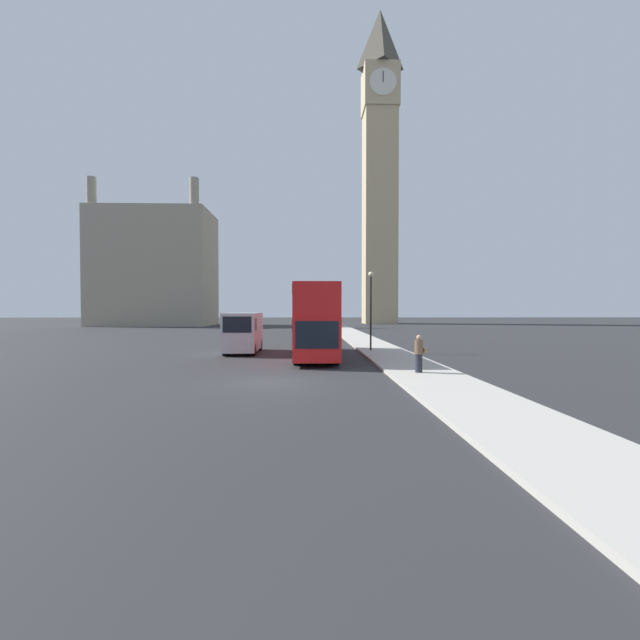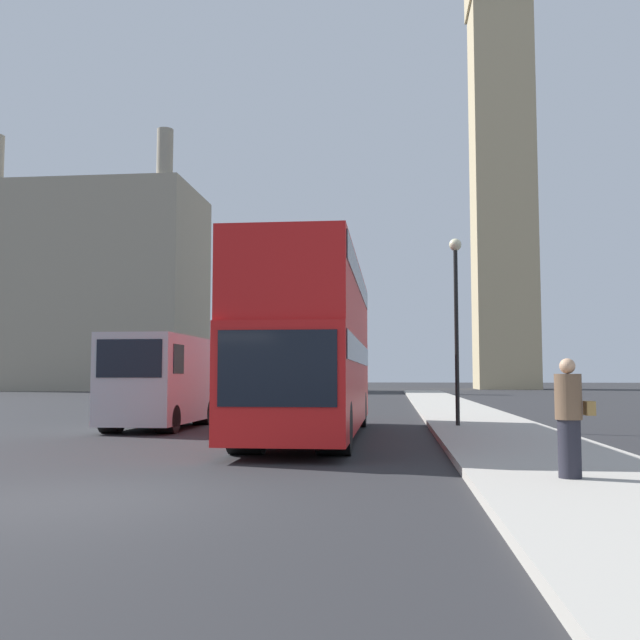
% 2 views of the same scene
% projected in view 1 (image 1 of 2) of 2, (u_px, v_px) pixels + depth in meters
% --- Properties ---
extents(ground_plane, '(300.00, 300.00, 0.00)m').
position_uv_depth(ground_plane, '(273.00, 382.00, 17.52)').
color(ground_plane, '#28282B').
extents(sidewalk_strip, '(3.33, 120.00, 0.15)m').
position_uv_depth(sidewalk_strip, '(434.00, 379.00, 17.70)').
color(sidewalk_strip, '#ADA89E').
rests_on(sidewalk_strip, ground_plane).
extents(clock_tower, '(7.39, 7.56, 67.41)m').
position_uv_depth(clock_tower, '(380.00, 164.00, 92.24)').
color(clock_tower, tan).
rests_on(clock_tower, ground_plane).
extents(building_block_distant, '(21.07, 13.53, 26.26)m').
position_uv_depth(building_block_distant, '(155.00, 269.00, 81.17)').
color(building_block_distant, '#9E937F').
rests_on(building_block_distant, ground_plane).
extents(red_double_decker_bus, '(2.49, 11.25, 4.39)m').
position_uv_depth(red_double_decker_bus, '(315.00, 318.00, 26.74)').
color(red_double_decker_bus, red).
rests_on(red_double_decker_bus, ground_plane).
extents(white_van, '(2.13, 5.33, 2.75)m').
position_uv_depth(white_van, '(243.00, 332.00, 29.21)').
color(white_van, '#B2B7BC').
rests_on(white_van, ground_plane).
extents(pedestrian, '(0.53, 0.37, 1.68)m').
position_uv_depth(pedestrian, '(419.00, 354.00, 19.16)').
color(pedestrian, '#23232D').
rests_on(pedestrian, sidewalk_strip).
extents(street_lamp, '(0.36, 0.36, 5.45)m').
position_uv_depth(street_lamp, '(371.00, 298.00, 29.60)').
color(street_lamp, black).
rests_on(street_lamp, sidewalk_strip).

